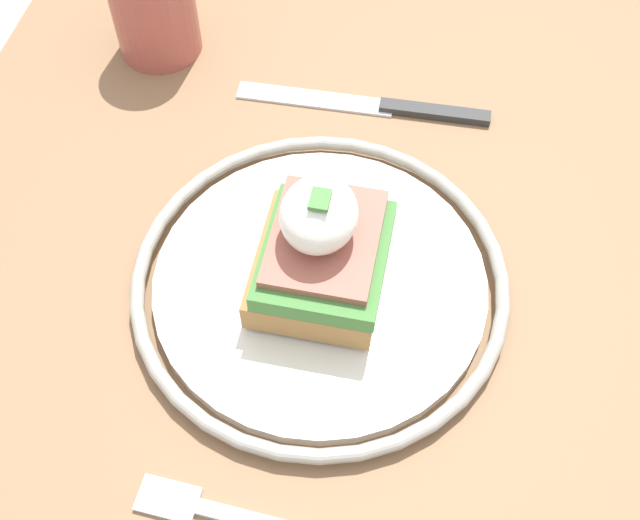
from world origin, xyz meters
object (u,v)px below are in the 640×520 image
Objects in this scene: fork at (249,520)px; plate at (320,282)px; knife at (383,107)px; sandwich at (321,249)px; cup at (152,2)px.

plate is at bearing -3.09° from fork.
sandwich is at bearing 175.01° from knife.
knife is (0.18, -0.02, -0.04)m from sandwich.
cup is (0.03, 0.20, 0.04)m from knife.
cup reaches higher than plate.
cup is (0.21, 0.18, 0.00)m from sandwich.
plate is at bearing -139.20° from cup.
cup reaches higher than fork.
plate is 0.18m from knife.
fork is (-0.17, 0.01, -0.04)m from sandwich.
fork is (-0.16, 0.01, -0.01)m from plate.
knife is at bearing -4.99° from sandwich.
knife is (0.34, -0.02, 0.00)m from fork.
fork is 0.41m from cup.
fork is at bearing 176.68° from sandwich.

